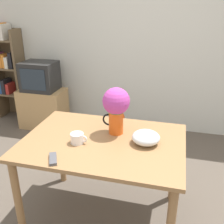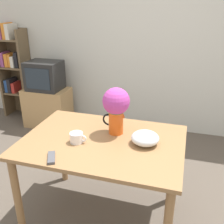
% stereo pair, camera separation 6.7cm
% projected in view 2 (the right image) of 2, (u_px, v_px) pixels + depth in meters
% --- Properties ---
extents(ground_plane, '(12.00, 12.00, 0.00)m').
position_uv_depth(ground_plane, '(116.00, 221.00, 2.31)').
color(ground_plane, brown).
extents(wall_back, '(8.00, 0.05, 2.60)m').
position_uv_depth(wall_back, '(156.00, 40.00, 3.55)').
color(wall_back, silver).
rests_on(wall_back, ground_plane).
extents(table, '(1.26, 0.90, 0.78)m').
position_uv_depth(table, '(103.00, 152.00, 2.11)').
color(table, olive).
rests_on(table, ground_plane).
extents(flower_vase, '(0.22, 0.22, 0.39)m').
position_uv_depth(flower_vase, '(116.00, 106.00, 2.08)').
color(flower_vase, '#E05619').
rests_on(flower_vase, table).
extents(coffee_mug, '(0.13, 0.10, 0.08)m').
position_uv_depth(coffee_mug, '(77.00, 138.00, 2.02)').
color(coffee_mug, white).
rests_on(coffee_mug, table).
extents(white_bowl, '(0.22, 0.22, 0.10)m').
position_uv_depth(white_bowl, '(145.00, 138.00, 1.99)').
color(white_bowl, silver).
rests_on(white_bowl, table).
extents(remote_control, '(0.11, 0.15, 0.02)m').
position_uv_depth(remote_control, '(51.00, 158.00, 1.82)').
color(remote_control, '#4C4C51').
rests_on(remote_control, table).
extents(tv_stand, '(0.67, 0.40, 0.59)m').
position_uv_depth(tv_stand, '(48.00, 107.00, 4.00)').
color(tv_stand, tan).
rests_on(tv_stand, ground_plane).
extents(tv_set, '(0.48, 0.40, 0.41)m').
position_uv_depth(tv_set, '(45.00, 76.00, 3.80)').
color(tv_set, black).
rests_on(tv_set, tv_stand).
extents(bookshelf, '(0.45, 0.29, 1.50)m').
position_uv_depth(bookshelf, '(14.00, 66.00, 4.18)').
color(bookshelf, brown).
rests_on(bookshelf, ground_plane).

